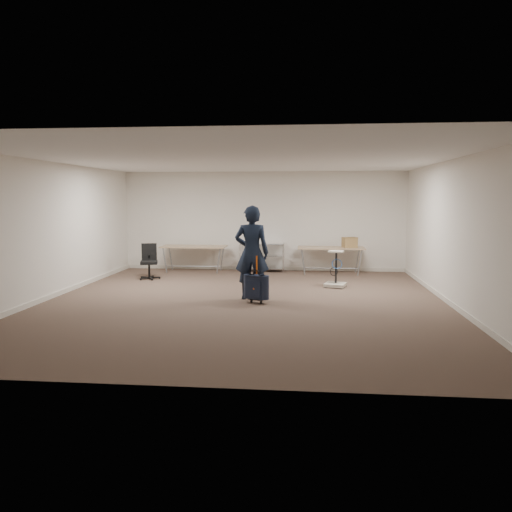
# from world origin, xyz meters

# --- Properties ---
(ground) EXTENTS (9.00, 9.00, 0.00)m
(ground) POSITION_xyz_m (0.00, 0.00, 0.00)
(ground) COLOR #4F3C30
(ground) RESTS_ON ground
(room_shell) EXTENTS (8.00, 9.00, 9.00)m
(room_shell) POSITION_xyz_m (0.00, 1.38, 0.05)
(room_shell) COLOR silver
(room_shell) RESTS_ON ground
(folding_table_left) EXTENTS (1.80, 0.75, 0.73)m
(folding_table_left) POSITION_xyz_m (-1.90, 3.95, 0.68)
(folding_table_left) COLOR #967D5C
(folding_table_left) RESTS_ON ground
(folding_table_right) EXTENTS (1.80, 0.75, 0.73)m
(folding_table_right) POSITION_xyz_m (1.90, 3.95, 0.68)
(folding_table_right) COLOR #967D5C
(folding_table_right) RESTS_ON ground
(wire_shelf) EXTENTS (1.22, 0.47, 0.80)m
(wire_shelf) POSITION_xyz_m (0.00, 4.20, 0.44)
(wire_shelf) COLOR silver
(wire_shelf) RESTS_ON ground
(person) EXTENTS (0.70, 0.46, 1.91)m
(person) POSITION_xyz_m (0.12, 0.33, 0.96)
(person) COLOR black
(person) RESTS_ON ground
(suitcase) EXTENTS (0.39, 0.31, 0.94)m
(suitcase) POSITION_xyz_m (0.25, -0.05, 0.32)
(suitcase) COLOR black
(suitcase) RESTS_ON ground
(office_chair) EXTENTS (0.55, 0.55, 0.90)m
(office_chair) POSITION_xyz_m (-2.76, 2.61, 0.27)
(office_chair) COLOR black
(office_chair) RESTS_ON ground
(equipment_cart) EXTENTS (0.57, 0.57, 0.85)m
(equipment_cart) POSITION_xyz_m (1.91, 1.89, 0.22)
(equipment_cart) COLOR silver
(equipment_cart) RESTS_ON ground
(cardboard_box) EXTENTS (0.43, 0.37, 0.27)m
(cardboard_box) POSITION_xyz_m (2.40, 3.94, 0.87)
(cardboard_box) COLOR #A1854B
(cardboard_box) RESTS_ON folding_table_right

